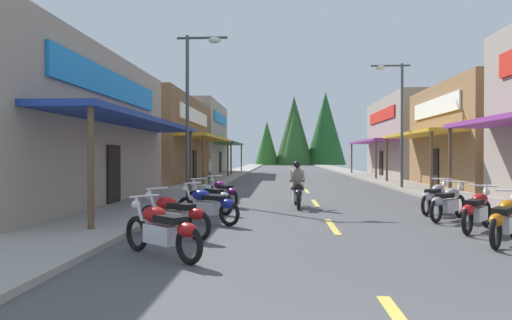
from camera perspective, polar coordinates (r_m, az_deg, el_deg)
ground at (r=35.41m, az=5.24°, el=-2.32°), size 9.03×95.99×0.10m
sidewalk_left at (r=35.67m, az=-4.09°, el=-2.12°), size 2.53×95.99×0.12m
sidewalk_right at (r=36.07m, az=14.47°, el=-2.10°), size 2.53×95.99×0.12m
centerline_dashes at (r=37.60m, az=5.12°, el=-2.06°), size 0.16×70.16×0.01m
storefront_left_middle at (r=30.88m, az=-14.22°, el=2.52°), size 8.78×12.77×5.58m
storefront_left_far at (r=43.14m, az=-9.08°, el=2.71°), size 8.63×11.33×6.69m
storefront_right_middle at (r=27.27m, az=29.57°, el=2.69°), size 9.46×9.76×5.56m
storefront_right_far at (r=39.11m, az=20.90°, el=2.70°), size 8.99×12.47×6.42m
streetlamp_left at (r=17.75m, az=-7.89°, el=8.38°), size 1.98×0.30×6.43m
streetlamp_right at (r=23.97m, az=17.54°, el=6.32°), size 1.98×0.30×6.43m
motorcycle_parked_right_1 at (r=10.08m, az=29.26°, el=-6.64°), size 1.40×1.74×1.04m
motorcycle_parked_right_2 at (r=11.49m, az=26.42°, el=-5.74°), size 1.40×1.75×1.04m
motorcycle_parked_right_3 at (r=13.08m, az=23.36°, el=-4.97°), size 1.53×1.63×1.04m
motorcycle_parked_right_4 at (r=14.47m, az=21.97°, el=-4.43°), size 1.41×1.74×1.04m
motorcycle_parked_left_0 at (r=7.83m, az=-11.91°, el=-8.65°), size 1.72×1.43×1.04m
motorcycle_parked_left_1 at (r=9.68m, az=-10.45°, el=-6.87°), size 1.85×1.25×1.04m
motorcycle_parked_left_2 at (r=11.49m, az=-6.21°, el=-5.69°), size 1.84×1.26×1.04m
motorcycle_parked_left_3 at (r=13.58m, az=-5.99°, el=-4.72°), size 1.66×1.50×1.04m
motorcycle_parked_left_4 at (r=15.34m, az=-4.34°, el=-4.10°), size 1.32×1.80×1.04m
rider_cruising_lead at (r=14.93m, az=5.28°, el=-3.60°), size 0.60×2.14×1.57m
pedestrian_browsing at (r=25.54m, az=-5.98°, el=-1.32°), size 0.27×0.57×1.56m
treeline_backdrop at (r=83.62m, az=6.28°, el=3.60°), size 17.04×8.87×13.64m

